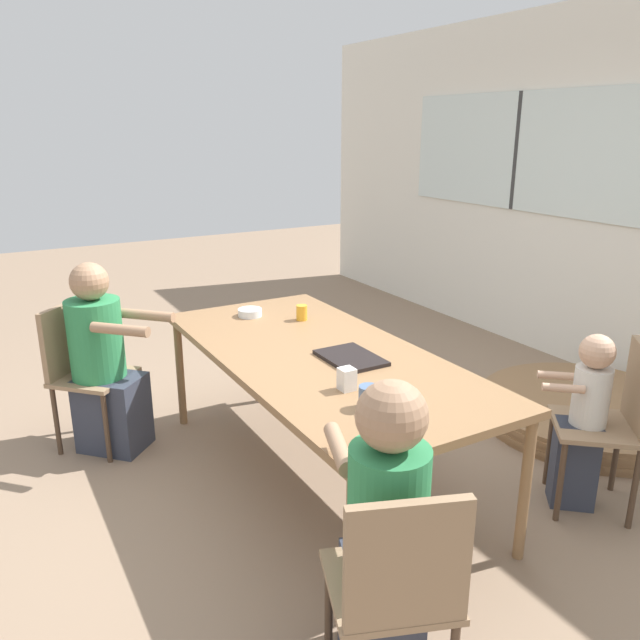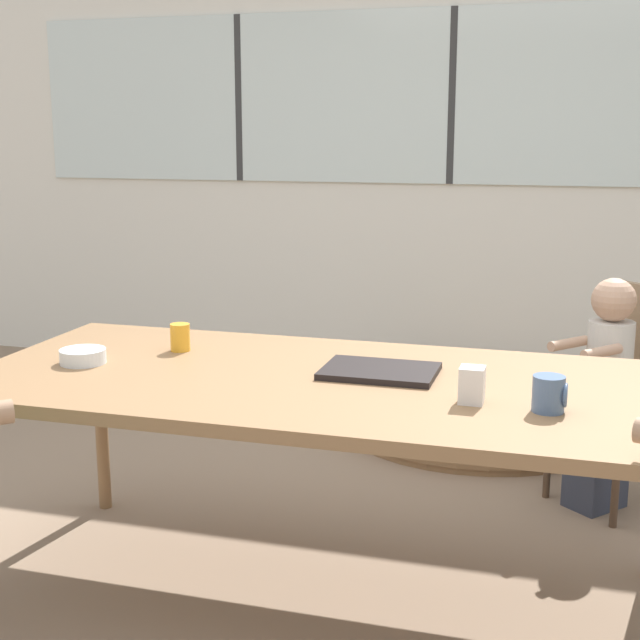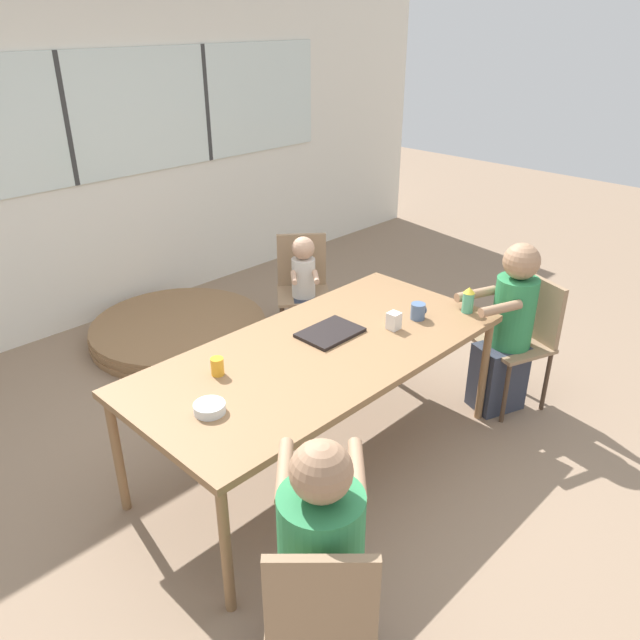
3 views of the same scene
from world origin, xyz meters
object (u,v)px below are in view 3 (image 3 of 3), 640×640
at_px(chair_for_man_blue_shirt, 526,331).
at_px(person_toddler, 304,298).
at_px(chair_for_toddler, 302,281).
at_px(juice_glass, 217,366).
at_px(person_woman_green_shirt, 321,574).
at_px(sippy_cup, 468,299).
at_px(chair_for_woman_green_shirt, 321,611).
at_px(folded_table_stack, 179,330).
at_px(person_man_blue_shirt, 507,333).
at_px(milk_carton_small, 394,321).
at_px(bowl_white_shallow, 210,408).
at_px(coffee_mug, 418,311).

bearing_deg(chair_for_man_blue_shirt, person_toddler, 39.45).
relative_size(chair_for_toddler, juice_glass, 9.38).
height_order(person_woman_green_shirt, sippy_cup, person_woman_green_shirt).
xyz_separation_m(chair_for_woman_green_shirt, folded_table_stack, (1.35, 2.95, -0.46)).
xyz_separation_m(person_man_blue_shirt, milk_carton_small, (-0.78, 0.33, 0.25)).
bearing_deg(chair_for_woman_green_shirt, chair_for_man_blue_shirt, 57.46).
height_order(person_toddler, bowl_white_shallow, person_toddler).
bearing_deg(coffee_mug, bowl_white_shallow, 176.19).
height_order(person_man_blue_shirt, folded_table_stack, person_man_blue_shirt).
xyz_separation_m(chair_for_toddler, bowl_white_shallow, (-1.76, -1.20, 0.24)).
distance_m(chair_for_toddler, milk_carton_small, 1.39).
bearing_deg(bowl_white_shallow, person_toddler, 33.12).
relative_size(chair_for_woman_green_shirt, person_man_blue_shirt, 0.76).
height_order(coffee_mug, bowl_white_shallow, coffee_mug).
distance_m(person_toddler, bowl_white_shallow, 2.01).
bearing_deg(folded_table_stack, juice_glass, -116.22).
distance_m(person_woman_green_shirt, coffee_mug, 1.84).
relative_size(chair_for_woman_green_shirt, bowl_white_shallow, 5.93).
xyz_separation_m(chair_for_man_blue_shirt, bowl_white_shallow, (-2.19, 0.47, 0.24)).
bearing_deg(milk_carton_small, person_woman_green_shirt, -150.68).
relative_size(chair_for_toddler, sippy_cup, 5.30).
xyz_separation_m(coffee_mug, juice_glass, (-1.24, 0.34, -0.00)).
relative_size(person_woman_green_shirt, sippy_cup, 6.92).
bearing_deg(milk_carton_small, chair_for_woman_green_shirt, -149.29).
bearing_deg(coffee_mug, juice_glass, 164.60).
bearing_deg(coffee_mug, person_toddler, 81.24).
distance_m(chair_for_toddler, person_toddler, 0.17).
xyz_separation_m(sippy_cup, folded_table_stack, (-0.69, 2.21, -0.76)).
relative_size(chair_for_man_blue_shirt, chair_for_toddler, 1.00).
height_order(chair_for_man_blue_shirt, bowl_white_shallow, chair_for_man_blue_shirt).
distance_m(person_toddler, juice_glass, 1.69).
relative_size(person_toddler, bowl_white_shallow, 6.27).
bearing_deg(milk_carton_small, juice_glass, 162.69).
relative_size(chair_for_woman_green_shirt, person_toddler, 0.95).
distance_m(sippy_cup, juice_glass, 1.61).
xyz_separation_m(person_woman_green_shirt, milk_carton_small, (1.43, 0.80, 0.28)).
bearing_deg(juice_glass, sippy_cup, -18.27).
bearing_deg(person_toddler, sippy_cup, 134.84).
distance_m(juice_glass, folded_table_stack, 2.04).
height_order(chair_for_woman_green_shirt, folded_table_stack, chair_for_woman_green_shirt).
bearing_deg(bowl_white_shallow, folded_table_stack, 61.20).
height_order(chair_for_woman_green_shirt, person_man_blue_shirt, person_man_blue_shirt).
distance_m(chair_for_toddler, person_woman_green_shirt, 2.83).
xyz_separation_m(chair_for_toddler, folded_table_stack, (-0.68, 0.75, -0.46)).
bearing_deg(person_woman_green_shirt, milk_carton_small, 74.73).
height_order(person_man_blue_shirt, person_toddler, person_man_blue_shirt).
distance_m(chair_for_toddler, coffee_mug, 1.35).
height_order(milk_carton_small, bowl_white_shallow, milk_carton_small).
bearing_deg(folded_table_stack, person_toddler, -56.05).
bearing_deg(milk_carton_small, coffee_mug, -5.54).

